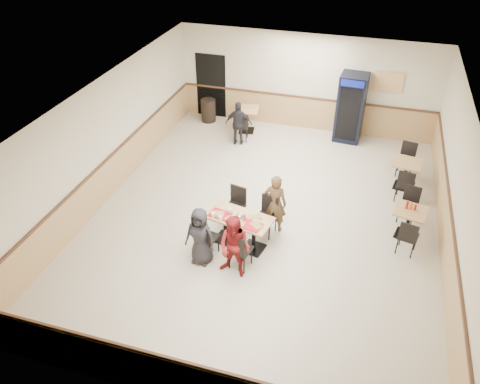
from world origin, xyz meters
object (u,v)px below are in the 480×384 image
(lone_diner, at_px, (239,124))
(trash_bin, at_px, (208,110))
(pepsi_cooler, at_px, (351,108))
(side_table_far, at_px, (406,171))
(side_table_near, at_px, (409,219))
(diner_woman_left, at_px, (200,236))
(main_table, at_px, (239,226))
(diner_man_opposite, at_px, (275,203))
(back_table, at_px, (247,116))
(diner_woman_right, at_px, (235,247))

(lone_diner, relative_size, trash_bin, 1.80)
(pepsi_cooler, bearing_deg, side_table_far, -49.42)
(side_table_near, bearing_deg, diner_woman_left, -152.98)
(diner_woman_left, bearing_deg, main_table, 55.43)
(diner_man_opposite, bearing_deg, trash_bin, -53.26)
(side_table_near, xyz_separation_m, back_table, (-4.89, 3.95, 0.04))
(side_table_near, height_order, back_table, back_table)
(diner_man_opposite, xyz_separation_m, trash_bin, (-3.38, 4.92, -0.35))
(diner_woman_right, relative_size, lone_diner, 1.06)
(main_table, relative_size, diner_woman_right, 1.07)
(trash_bin, bearing_deg, side_table_far, -19.89)
(diner_man_opposite, relative_size, side_table_far, 1.78)
(diner_woman_right, bearing_deg, main_table, 112.18)
(back_table, bearing_deg, lone_diner, -90.00)
(diner_man_opposite, bearing_deg, pepsi_cooler, -100.71)
(main_table, height_order, side_table_near, main_table)
(trash_bin, bearing_deg, pepsi_cooler, 0.54)
(diner_woman_left, distance_m, lone_diner, 5.25)
(side_table_near, bearing_deg, main_table, -158.89)
(side_table_far, xyz_separation_m, back_table, (-4.81, 1.90, 0.01))
(side_table_near, height_order, pepsi_cooler, pepsi_cooler)
(side_table_far, distance_m, trash_bin, 6.62)
(lone_diner, bearing_deg, side_table_far, 158.02)
(side_table_far, bearing_deg, pepsi_cooler, 126.62)
(main_table, relative_size, diner_woman_left, 1.14)
(diner_man_opposite, relative_size, back_table, 1.74)
(side_table_near, bearing_deg, back_table, 141.05)
(lone_diner, distance_m, back_table, 0.89)
(lone_diner, relative_size, pepsi_cooler, 0.65)
(diner_man_opposite, xyz_separation_m, lone_diner, (-1.97, 3.69, -0.05))
(diner_man_opposite, distance_m, side_table_far, 3.91)
(side_table_far, bearing_deg, diner_man_opposite, -136.89)
(diner_woman_right, bearing_deg, diner_woman_left, 179.80)
(side_table_far, distance_m, back_table, 5.18)
(lone_diner, bearing_deg, diner_woman_right, 96.05)
(diner_woman_left, relative_size, trash_bin, 1.79)
(lone_diner, xyz_separation_m, side_table_far, (4.81, -1.03, -0.17))
(pepsi_cooler, bearing_deg, diner_woman_left, -106.17)
(back_table, bearing_deg, main_table, -75.71)
(main_table, distance_m, side_table_near, 3.79)
(diner_woman_left, relative_size, back_table, 1.61)
(side_table_far, xyz_separation_m, pepsi_cooler, (-1.70, 2.29, 0.53))
(side_table_near, distance_m, trash_bin, 7.63)
(main_table, xyz_separation_m, diner_woman_left, (-0.61, -0.75, 0.17))
(diner_woman_left, bearing_deg, diner_man_opposite, 55.43)
(side_table_near, xyz_separation_m, pepsi_cooler, (-1.78, 4.35, 0.56))
(side_table_near, bearing_deg, diner_man_opposite, -168.13)
(pepsi_cooler, bearing_deg, diner_man_opposite, -99.00)
(diner_woman_right, xyz_separation_m, pepsi_cooler, (1.58, 6.62, 0.32))
(diner_woman_left, xyz_separation_m, side_table_far, (4.07, 4.17, -0.17))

